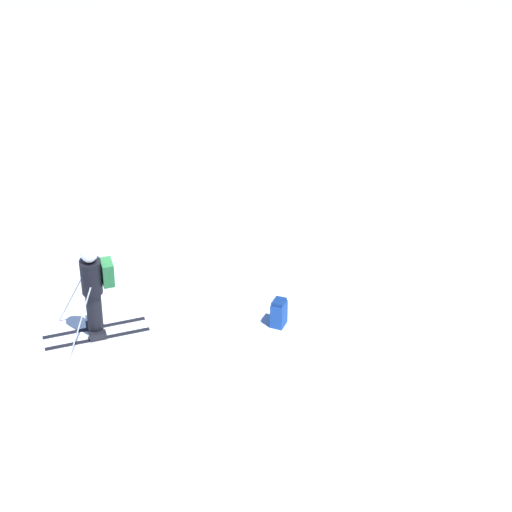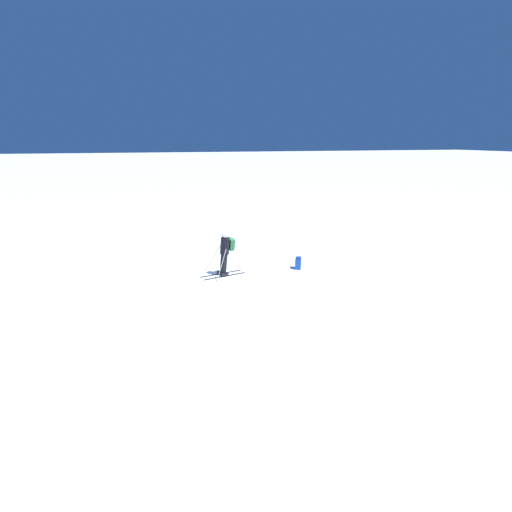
{
  "view_description": "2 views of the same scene",
  "coord_description": "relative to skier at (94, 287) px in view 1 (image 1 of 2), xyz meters",
  "views": [
    {
      "loc": [
        10.89,
        1.41,
        6.83
      ],
      "look_at": [
        0.98,
        2.69,
        1.6
      ],
      "focal_mm": 50.0,
      "sensor_mm": 36.0,
      "label": 1
    },
    {
      "loc": [
        15.01,
        -3.03,
        5.15
      ],
      "look_at": [
        1.52,
        1.04,
        1.0
      ],
      "focal_mm": 28.0,
      "sensor_mm": 36.0,
      "label": 2
    }
  ],
  "objects": [
    {
      "name": "skier",
      "position": [
        0.0,
        0.0,
        0.0
      ],
      "size": [
        1.26,
        1.82,
        1.88
      ],
      "rotation": [
        0.0,
        0.0,
        0.23
      ],
      "color": "black",
      "rests_on": "ground"
    },
    {
      "name": "ground_plane",
      "position": [
        -0.64,
        -0.08,
        -1.04
      ],
      "size": [
        300.0,
        300.0,
        0.0
      ],
      "primitive_type": "plane",
      "color": "white"
    },
    {
      "name": "spare_backpack",
      "position": [
        -0.07,
        3.06,
        -0.8
      ],
      "size": [
        0.37,
        0.34,
        0.5
      ],
      "rotation": [
        0.0,
        0.0,
        2.63
      ],
      "color": "#194293",
      "rests_on": "ground"
    }
  ]
}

